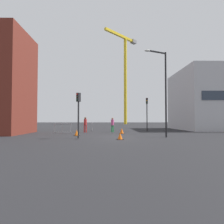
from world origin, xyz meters
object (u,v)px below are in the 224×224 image
(traffic_light_corner, at_px, (147,109))
(construction_crane, at_px, (125,68))
(traffic_cone_by_barrier, at_px, (77,133))
(pedestrian_waiting, at_px, (112,124))
(traffic_cone_orange, at_px, (120,136))
(streetlamp_tall, at_px, (163,86))
(pedestrian_walking, at_px, (85,123))
(traffic_light_near, at_px, (78,107))
(traffic_cone_striped, at_px, (122,131))

(traffic_light_corner, bearing_deg, construction_crane, 89.64)
(traffic_cone_by_barrier, bearing_deg, traffic_light_corner, 42.29)
(pedestrian_waiting, bearing_deg, traffic_cone_orange, -87.61)
(streetlamp_tall, xyz_separation_m, pedestrian_walking, (-7.16, 6.52, -3.25))
(streetlamp_tall, relative_size, traffic_cone_by_barrier, 13.22)
(traffic_light_near, relative_size, traffic_cone_orange, 6.94)
(traffic_light_near, xyz_separation_m, traffic_cone_by_barrier, (-0.51, 2.54, -2.18))
(traffic_light_near, bearing_deg, traffic_cone_orange, -17.73)
(traffic_cone_striped, bearing_deg, pedestrian_waiting, 108.87)
(construction_crane, distance_m, traffic_cone_striped, 43.67)
(construction_crane, xyz_separation_m, traffic_light_corner, (-0.22, -35.75, -14.00))
(construction_crane, xyz_separation_m, traffic_light_near, (-7.47, -45.34, -14.36))
(construction_crane, height_order, traffic_cone_orange, construction_crane)
(pedestrian_walking, bearing_deg, traffic_cone_striped, -28.15)
(construction_crane, height_order, streetlamp_tall, construction_crane)
(traffic_cone_orange, distance_m, traffic_cone_striped, 6.14)
(traffic_cone_by_barrier, distance_m, traffic_cone_orange, 5.17)
(pedestrian_waiting, xyz_separation_m, traffic_cone_orange, (0.37, -8.76, -0.74))
(traffic_cone_orange, xyz_separation_m, traffic_cone_striped, (0.54, 6.12, 0.02))
(pedestrian_waiting, distance_m, traffic_cone_orange, 8.80)
(construction_crane, distance_m, pedestrian_waiting, 41.06)
(pedestrian_waiting, bearing_deg, traffic_cone_striped, -71.13)
(traffic_light_near, xyz_separation_m, traffic_cone_orange, (3.23, -1.03, -2.19))
(streetlamp_tall, bearing_deg, traffic_cone_orange, -154.84)
(construction_crane, height_order, pedestrian_waiting, construction_crane)
(pedestrian_walking, distance_m, pedestrian_waiting, 3.14)
(streetlamp_tall, height_order, traffic_cone_orange, streetlamp_tall)
(construction_crane, bearing_deg, traffic_light_corner, -90.36)
(streetlamp_tall, relative_size, pedestrian_walking, 4.09)
(pedestrian_waiting, distance_m, traffic_cone_striped, 2.88)
(traffic_light_corner, bearing_deg, streetlamp_tall, -92.08)
(streetlamp_tall, xyz_separation_m, traffic_light_near, (-6.92, -0.71, -1.84))
(pedestrian_walking, bearing_deg, traffic_light_near, -88.12)
(streetlamp_tall, distance_m, traffic_light_corner, 9.02)
(pedestrian_waiting, relative_size, traffic_cone_by_barrier, 3.12)
(traffic_cone_striped, bearing_deg, traffic_light_near, -126.48)
(traffic_light_near, height_order, traffic_cone_orange, traffic_light_near)
(pedestrian_walking, bearing_deg, construction_crane, 78.57)
(traffic_cone_by_barrier, height_order, traffic_cone_striped, traffic_cone_striped)
(traffic_cone_by_barrier, bearing_deg, traffic_cone_orange, -43.77)
(traffic_light_near, bearing_deg, streetlamp_tall, 5.82)
(traffic_light_near, relative_size, pedestrian_waiting, 2.13)
(pedestrian_waiting, bearing_deg, traffic_cone_by_barrier, -122.98)
(pedestrian_waiting, bearing_deg, traffic_light_near, -110.30)
(construction_crane, xyz_separation_m, traffic_cone_by_barrier, (-7.98, -42.80, -16.54))
(traffic_light_near, bearing_deg, construction_crane, 80.64)
(traffic_light_near, distance_m, pedestrian_waiting, 8.37)
(traffic_cone_by_barrier, bearing_deg, streetlamp_tall, -13.88)
(construction_crane, relative_size, pedestrian_waiting, 15.85)
(pedestrian_walking, bearing_deg, traffic_cone_orange, -67.25)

